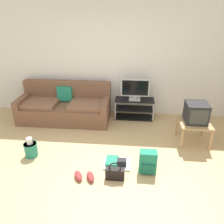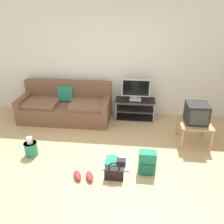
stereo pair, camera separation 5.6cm
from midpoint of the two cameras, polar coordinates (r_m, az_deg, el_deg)
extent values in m
cube|color=tan|center=(3.91, -4.34, -15.27)|extent=(9.00, 9.80, 0.02)
cube|color=silver|center=(5.52, -0.23, 13.09)|extent=(9.00, 0.10, 2.70)
cube|color=brown|center=(5.54, -11.38, -0.01)|extent=(2.13, 0.89, 0.39)
cube|color=brown|center=(5.68, -10.77, 5.47)|extent=(2.13, 0.20, 0.48)
cube|color=brown|center=(5.80, -21.09, 3.01)|extent=(0.14, 0.89, 0.18)
cube|color=brown|center=(5.22, -1.12, 2.32)|extent=(0.14, 0.89, 0.18)
cube|color=brown|center=(5.59, -17.53, 2.29)|extent=(0.85, 0.62, 0.10)
cube|color=brown|center=(5.24, -5.65, 1.84)|extent=(0.85, 0.62, 0.10)
cube|color=#238466|center=(5.59, -11.38, 4.67)|extent=(0.36, 0.14, 0.37)
cube|color=black|center=(5.43, 6.23, 3.10)|extent=(0.94, 0.38, 0.02)
cube|color=black|center=(5.52, 6.11, 0.84)|extent=(0.90, 0.36, 0.02)
cube|color=black|center=(5.63, 6.00, -1.35)|extent=(0.94, 0.38, 0.02)
cylinder|color=#B7B7BC|center=(5.38, 1.26, 0.29)|extent=(0.03, 0.03, 0.49)
cylinder|color=#B7B7BC|center=(5.39, 10.91, -0.16)|extent=(0.03, 0.03, 0.49)
cylinder|color=#B7B7BC|center=(5.70, 1.57, 1.78)|extent=(0.03, 0.03, 0.49)
cylinder|color=#B7B7BC|center=(5.70, 10.69, 1.36)|extent=(0.03, 0.03, 0.49)
cube|color=#B2B2B7|center=(5.40, 6.24, 3.36)|extent=(0.27, 0.22, 0.05)
cube|color=#B2B2B7|center=(5.38, 6.26, 3.80)|extent=(0.05, 0.04, 0.04)
cube|color=#B2B2B7|center=(5.30, 6.38, 6.11)|extent=(0.67, 0.04, 0.42)
cube|color=black|center=(5.28, 6.38, 6.03)|extent=(0.61, 0.01, 0.36)
cube|color=tan|center=(4.71, 20.66, -2.65)|extent=(0.60, 0.60, 0.03)
cube|color=tan|center=(4.53, 17.65, -6.70)|extent=(0.04, 0.04, 0.43)
cube|color=tan|center=(4.68, 24.13, -6.80)|extent=(0.04, 0.04, 0.43)
cube|color=tan|center=(4.99, 16.60, -3.42)|extent=(0.04, 0.04, 0.43)
cube|color=tan|center=(5.12, 22.52, -3.62)|extent=(0.04, 0.04, 0.43)
cube|color=#232326|center=(4.64, 21.00, -0.27)|extent=(0.41, 0.41, 0.39)
cube|color=#333833|center=(4.46, 21.58, -1.43)|extent=(0.34, 0.01, 0.30)
cube|color=#238466|center=(3.85, 9.33, -12.43)|extent=(0.28, 0.17, 0.40)
cube|color=#1A634C|center=(3.81, 9.31, -14.19)|extent=(0.21, 0.04, 0.18)
cylinder|color=#1A634C|center=(3.91, 8.12, -11.22)|extent=(0.04, 0.04, 0.32)
cylinder|color=#1A634C|center=(3.92, 10.46, -11.29)|extent=(0.04, 0.04, 0.32)
cube|color=black|center=(3.73, 0.97, -15.43)|extent=(0.30, 0.11, 0.20)
torus|color=black|center=(3.64, 0.99, -13.90)|extent=(0.19, 0.02, 0.19)
cylinder|color=#238466|center=(4.47, -19.51, -8.84)|extent=(0.23, 0.23, 0.26)
cylinder|color=#238466|center=(4.40, -19.74, -7.55)|extent=(0.25, 0.25, 0.02)
cylinder|color=white|center=(4.37, -19.86, -6.88)|extent=(0.10, 0.10, 0.14)
ellipsoid|color=#993333|center=(3.82, -8.34, -15.67)|extent=(0.21, 0.27, 0.09)
ellipsoid|color=#993333|center=(3.78, -5.29, -15.98)|extent=(0.19, 0.27, 0.09)
cube|color=silver|center=(4.06, 1.58, -13.00)|extent=(0.46, 0.35, 0.03)
cube|color=black|center=(3.98, 2.76, -12.66)|extent=(0.16, 0.12, 0.11)
cube|color=#238466|center=(4.07, 0.30, -12.23)|extent=(0.22, 0.28, 0.04)
camera|label=1|loc=(0.03, -89.62, 0.18)|focal=36.02mm
camera|label=2|loc=(0.03, 90.38, -0.18)|focal=36.02mm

